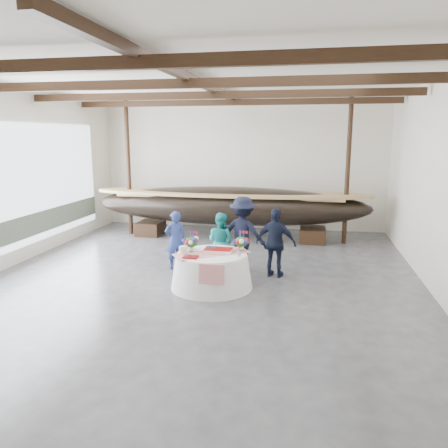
# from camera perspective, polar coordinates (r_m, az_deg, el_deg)

# --- Properties ---
(floor) EXTENTS (10.00, 12.00, 0.01)m
(floor) POSITION_cam_1_polar(r_m,az_deg,el_deg) (10.23, -2.98, -7.21)
(floor) COLOR #3D3D42
(floor) RESTS_ON ground
(wall_back) EXTENTS (10.00, 0.02, 4.50)m
(wall_back) POSITION_cam_1_polar(r_m,az_deg,el_deg) (15.61, 2.30, 7.73)
(wall_back) COLOR silver
(wall_back) RESTS_ON ground
(wall_front) EXTENTS (10.00, 0.02, 4.50)m
(wall_front) POSITION_cam_1_polar(r_m,az_deg,el_deg) (4.26, -23.19, -3.43)
(wall_front) COLOR silver
(wall_front) RESTS_ON ground
(wall_left) EXTENTS (0.02, 12.00, 4.50)m
(wall_left) POSITION_cam_1_polar(r_m,az_deg,el_deg) (11.98, -27.10, 5.33)
(wall_left) COLOR silver
(wall_left) RESTS_ON ground
(wall_right) EXTENTS (0.02, 12.00, 4.50)m
(wall_right) POSITION_cam_1_polar(r_m,az_deg,el_deg) (9.81, 26.60, 4.27)
(wall_right) COLOR silver
(wall_right) RESTS_ON ground
(ceiling) EXTENTS (10.00, 12.00, 0.01)m
(ceiling) POSITION_cam_1_polar(r_m,az_deg,el_deg) (9.76, -3.27, 18.68)
(ceiling) COLOR white
(ceiling) RESTS_ON wall_back
(pavilion_structure) EXTENTS (9.80, 11.76, 4.50)m
(pavilion_structure) POSITION_cam_1_polar(r_m,az_deg,el_deg) (10.43, -2.20, 15.48)
(pavilion_structure) COLOR black
(pavilion_structure) RESTS_ON ground
(open_bay) EXTENTS (0.03, 7.00, 3.20)m
(open_bay) POSITION_cam_1_polar(r_m,az_deg,el_deg) (12.79, -24.01, 4.00)
(open_bay) COLOR silver
(open_bay) RESTS_ON ground
(longboat_display) EXTENTS (8.91, 1.78, 1.67)m
(longboat_display) POSITION_cam_1_polar(r_m,az_deg,el_deg) (14.01, 0.64, 2.43)
(longboat_display) COLOR black
(longboat_display) RESTS_ON ground
(banquet_table) EXTENTS (1.79, 1.79, 0.77)m
(banquet_table) POSITION_cam_1_polar(r_m,az_deg,el_deg) (9.59, -1.61, -6.07)
(banquet_table) COLOR white
(banquet_table) RESTS_ON ground
(tabletop_items) EXTENTS (1.67, 1.39, 0.40)m
(tabletop_items) POSITION_cam_1_polar(r_m,az_deg,el_deg) (9.61, -1.47, -2.74)
(tabletop_items) COLOR red
(tabletop_items) RESTS_ON banquet_table
(guest_woman_blue) EXTENTS (0.64, 0.57, 1.46)m
(guest_woman_blue) POSITION_cam_1_polar(r_m,az_deg,el_deg) (10.90, -6.37, -2.09)
(guest_woman_blue) COLOR navy
(guest_woman_blue) RESTS_ON ground
(guest_woman_teal) EXTENTS (0.87, 0.79, 1.45)m
(guest_woman_teal) POSITION_cam_1_polar(r_m,az_deg,el_deg) (10.70, -0.44, -2.30)
(guest_woman_teal) COLOR teal
(guest_woman_teal) RESTS_ON ground
(guest_man_left) EXTENTS (1.29, 0.88, 1.83)m
(guest_man_left) POSITION_cam_1_polar(r_m,az_deg,el_deg) (10.68, 2.47, -1.28)
(guest_man_left) COLOR black
(guest_man_left) RESTS_ON ground
(guest_man_right) EXTENTS (1.02, 0.59, 1.63)m
(guest_man_right) POSITION_cam_1_polar(r_m,az_deg,el_deg) (10.25, 6.80, -2.47)
(guest_man_right) COLOR black
(guest_man_right) RESTS_ON ground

